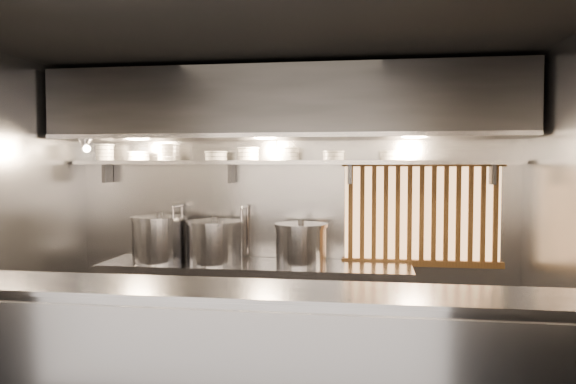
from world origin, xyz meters
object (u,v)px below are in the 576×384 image
(pendant_bulb, at_px, (277,154))
(stock_pot_right, at_px, (301,244))
(heat_lamp, at_px, (85,143))
(stock_pot_left, at_px, (215,242))
(stock_pot_mid, at_px, (159,239))

(pendant_bulb, relative_size, stock_pot_right, 0.28)
(pendant_bulb, distance_m, stock_pot_right, 0.90)
(heat_lamp, relative_size, stock_pot_left, 0.54)
(stock_pot_mid, distance_m, stock_pot_right, 1.41)
(pendant_bulb, xyz_separation_m, stock_pot_left, (-0.59, -0.10, -0.85))
(pendant_bulb, height_order, stock_pot_mid, pendant_bulb)
(heat_lamp, distance_m, stock_pot_mid, 1.16)
(heat_lamp, bearing_deg, pendant_bulb, 11.00)
(stock_pot_mid, height_order, stock_pot_right, stock_pot_mid)
(stock_pot_mid, xyz_separation_m, stock_pot_right, (1.41, 0.03, -0.03))
(stock_pot_right, bearing_deg, stock_pot_left, -177.37)
(stock_pot_left, bearing_deg, heat_lamp, -168.50)
(heat_lamp, relative_size, stock_pot_right, 0.53)
(stock_pot_left, xyz_separation_m, stock_pot_right, (0.84, 0.04, -0.01))
(pendant_bulb, bearing_deg, heat_lamp, -169.00)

